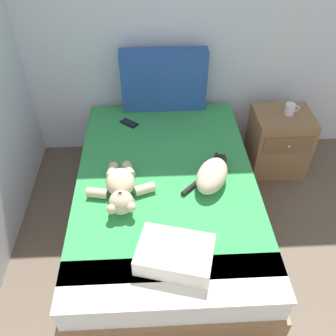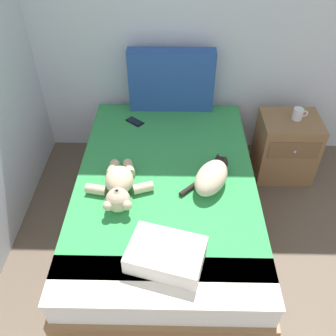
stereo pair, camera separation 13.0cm
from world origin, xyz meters
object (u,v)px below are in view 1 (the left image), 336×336
Objects in this scene: patterned_cushion at (164,80)px; mug at (290,109)px; cell_phone at (129,123)px; nightstand at (278,142)px; throw_pillow at (175,254)px; teddy_bear at (121,189)px; bed at (166,202)px; cat at (213,174)px.

patterned_cushion is 1.05m from mug.
cell_phone is 0.29× the size of nightstand.
throw_pillow is at bearing -126.91° from nightstand.
nightstand is at bearing 53.09° from throw_pillow.
nightstand is at bearing 31.98° from teddy_bear.
mug is at bearing -0.16° from cell_phone.
bed is 16.03× the size of mug.
cat is 3.47× the size of mug.
mug is (1.31, -0.00, 0.09)m from cell_phone.
mug is (1.04, 0.65, 0.35)m from bed.
cell_phone is at bearing 88.29° from teddy_bear.
mug is (1.33, 0.82, 0.03)m from teddy_bear.
mug is at bearing 18.58° from nightstand.
bed is 12.05× the size of cell_phone.
throw_pillow reaches higher than nightstand.
cat is 1.03m from mug.
teddy_bear is 0.83m from cell_phone.
bed is 1.02m from patterned_cushion.
teddy_bear is 1.57m from mug.
bed is 0.47m from teddy_bear.
throw_pillow is at bearing -58.22° from teddy_bear.
nightstand is 0.33m from mug.
cat is at bearing -51.39° from cell_phone.
cat reaches higher than nightstand.
teddy_bear reaches higher than nightstand.
cat is 0.83× the size of teddy_bear.
teddy_bear is at bearing -148.34° from mug.
mug is at bearing 32.00° from bed.
teddy_bear is at bearing -148.02° from nightstand.
throw_pillow is (-0.01, -1.56, -0.20)m from patterned_cushion.
throw_pillow is (-0.29, -0.61, -0.02)m from cat.
patterned_cushion reaches higher than mug.
nightstand is at bearing -161.42° from mug.
cell_phone is at bearing 102.18° from throw_pillow.
patterned_cushion reaches higher than cat.
bed is at bearing 91.46° from throw_pillow.
cat is at bearing 64.64° from throw_pillow.
bed is 0.74m from throw_pillow.
patterned_cushion is at bearing 73.07° from teddy_bear.
patterned_cushion is at bearing 166.18° from nightstand.
bed is at bearing -148.00° from mug.
patterned_cushion reaches higher than bed.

